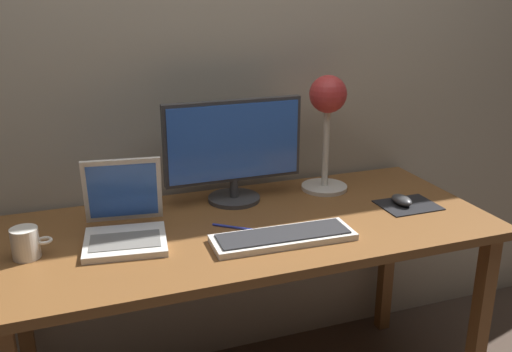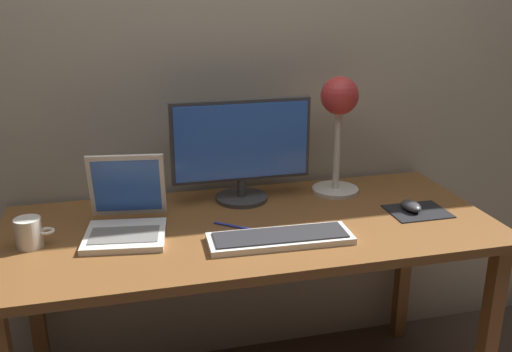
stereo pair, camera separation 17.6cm
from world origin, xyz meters
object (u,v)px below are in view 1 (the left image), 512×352
(monitor, at_px, (233,147))
(desk_lamp, at_px, (327,110))
(laptop, at_px, (124,217))
(keyboard_main, at_px, (283,237))
(mouse, at_px, (402,200))
(pen, at_px, (233,227))
(coffee_mug, at_px, (26,243))

(monitor, xyz_separation_m, desk_lamp, (0.36, -0.00, 0.10))
(monitor, distance_m, laptop, 0.47)
(laptop, bearing_deg, keyboard_main, -23.74)
(mouse, xyz_separation_m, pen, (-0.62, 0.02, -0.02))
(monitor, xyz_separation_m, mouse, (0.54, -0.25, -0.18))
(monitor, height_order, desk_lamp, desk_lamp)
(laptop, xyz_separation_m, pen, (0.33, -0.06, -0.06))
(monitor, height_order, pen, monitor)
(laptop, xyz_separation_m, mouse, (0.95, -0.07, -0.05))
(monitor, relative_size, laptop, 1.65)
(mouse, bearing_deg, pen, 178.52)
(laptop, distance_m, desk_lamp, 0.82)
(mouse, bearing_deg, laptop, 175.62)
(coffee_mug, relative_size, pen, 0.81)
(desk_lamp, bearing_deg, monitor, 179.35)
(keyboard_main, xyz_separation_m, mouse, (0.50, 0.12, 0.01))
(monitor, bearing_deg, laptop, -157.04)
(keyboard_main, relative_size, laptop, 1.48)
(coffee_mug, xyz_separation_m, pen, (0.62, -0.01, -0.04))
(coffee_mug, height_order, pen, coffee_mug)
(pen, bearing_deg, keyboard_main, -50.36)
(keyboard_main, distance_m, coffee_mug, 0.75)
(keyboard_main, relative_size, mouse, 4.63)
(keyboard_main, height_order, laptop, laptop)
(monitor, height_order, laptop, monitor)
(keyboard_main, height_order, coffee_mug, coffee_mug)
(laptop, bearing_deg, pen, -9.74)
(keyboard_main, xyz_separation_m, laptop, (-0.45, 0.20, 0.05))
(monitor, relative_size, keyboard_main, 1.11)
(laptop, distance_m, pen, 0.34)
(keyboard_main, bearing_deg, pen, 129.64)
(desk_lamp, xyz_separation_m, coffee_mug, (-1.05, -0.22, -0.26))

